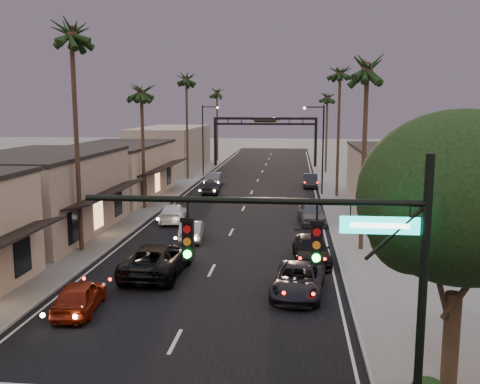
% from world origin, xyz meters
% --- Properties ---
extents(ground, '(200.00, 200.00, 0.00)m').
position_xyz_m(ground, '(0.00, 40.00, 0.00)').
color(ground, slate).
rests_on(ground, ground).
extents(road, '(14.00, 120.00, 0.02)m').
position_xyz_m(road, '(0.00, 45.00, 0.00)').
color(road, black).
rests_on(road, ground).
extents(sidewalk_left, '(5.00, 92.00, 0.12)m').
position_xyz_m(sidewalk_left, '(-9.50, 52.00, 0.06)').
color(sidewalk_left, slate).
rests_on(sidewalk_left, ground).
extents(sidewalk_right, '(5.00, 92.00, 0.12)m').
position_xyz_m(sidewalk_right, '(9.50, 52.00, 0.06)').
color(sidewalk_right, slate).
rests_on(sidewalk_right, ground).
extents(storefront_mid, '(8.00, 14.00, 5.50)m').
position_xyz_m(storefront_mid, '(-13.00, 26.00, 2.75)').
color(storefront_mid, gray).
rests_on(storefront_mid, ground).
extents(storefront_far, '(8.00, 16.00, 5.00)m').
position_xyz_m(storefront_far, '(-13.00, 42.00, 2.50)').
color(storefront_far, tan).
rests_on(storefront_far, ground).
extents(storefront_dist, '(8.00, 20.00, 6.00)m').
position_xyz_m(storefront_dist, '(-13.00, 65.00, 3.00)').
color(storefront_dist, gray).
rests_on(storefront_dist, ground).
extents(building_right, '(8.00, 18.00, 5.00)m').
position_xyz_m(building_right, '(14.00, 40.00, 2.50)').
color(building_right, gray).
rests_on(building_right, ground).
extents(traffic_signal, '(8.51, 0.22, 7.80)m').
position_xyz_m(traffic_signal, '(5.69, 4.00, 5.08)').
color(traffic_signal, black).
rests_on(traffic_signal, ground).
extents(corner_tree, '(6.20, 6.20, 8.80)m').
position_xyz_m(corner_tree, '(9.48, 7.45, 5.98)').
color(corner_tree, '#38281C').
rests_on(corner_tree, ground).
extents(arch, '(15.20, 0.40, 7.27)m').
position_xyz_m(arch, '(0.00, 70.00, 5.53)').
color(arch, black).
rests_on(arch, ground).
extents(streetlight_right, '(2.13, 0.30, 9.00)m').
position_xyz_m(streetlight_right, '(6.92, 45.00, 5.33)').
color(streetlight_right, black).
rests_on(streetlight_right, ground).
extents(streetlight_left, '(2.13, 0.30, 9.00)m').
position_xyz_m(streetlight_left, '(-6.92, 58.00, 5.33)').
color(streetlight_left, black).
rests_on(streetlight_left, ground).
extents(palm_lb, '(3.20, 3.20, 15.20)m').
position_xyz_m(palm_lb, '(-8.60, 22.00, 13.39)').
color(palm_lb, '#38281C').
rests_on(palm_lb, ground).
extents(palm_lc, '(3.20, 3.20, 12.20)m').
position_xyz_m(palm_lc, '(-8.60, 36.00, 10.47)').
color(palm_lc, '#38281C').
rests_on(palm_lc, ground).
extents(palm_ld, '(3.20, 3.20, 14.20)m').
position_xyz_m(palm_ld, '(-8.60, 55.00, 12.42)').
color(palm_ld, '#38281C').
rests_on(palm_ld, ground).
extents(palm_ra, '(3.20, 3.20, 13.20)m').
position_xyz_m(palm_ra, '(8.60, 24.00, 11.44)').
color(palm_ra, '#38281C').
rests_on(palm_ra, ground).
extents(palm_rb, '(3.20, 3.20, 14.20)m').
position_xyz_m(palm_rb, '(8.60, 44.00, 12.42)').
color(palm_rb, '#38281C').
rests_on(palm_rb, ground).
extents(palm_rc, '(3.20, 3.20, 12.20)m').
position_xyz_m(palm_rc, '(8.60, 64.00, 10.47)').
color(palm_rc, '#38281C').
rests_on(palm_rc, ground).
extents(palm_far, '(3.20, 3.20, 13.20)m').
position_xyz_m(palm_far, '(-8.30, 78.00, 11.44)').
color(palm_far, '#38281C').
rests_on(palm_far, ground).
extents(oncoming_red, '(2.10, 4.24, 1.39)m').
position_xyz_m(oncoming_red, '(-4.82, 12.57, 0.70)').
color(oncoming_red, maroon).
rests_on(oncoming_red, ground).
extents(oncoming_pickup, '(2.99, 6.22, 1.71)m').
position_xyz_m(oncoming_pickup, '(-2.76, 18.07, 0.86)').
color(oncoming_pickup, black).
rests_on(oncoming_pickup, ground).
extents(oncoming_silver, '(1.89, 4.20, 1.34)m').
position_xyz_m(oncoming_silver, '(-2.39, 25.55, 0.67)').
color(oncoming_silver, '#A1A1A6').
rests_on(oncoming_silver, ground).
extents(oncoming_white, '(2.55, 4.97, 1.38)m').
position_xyz_m(oncoming_white, '(-4.94, 31.05, 0.69)').
color(oncoming_white, white).
rests_on(oncoming_white, ground).
extents(oncoming_dgrey, '(2.17, 4.54, 1.50)m').
position_xyz_m(oncoming_dgrey, '(-4.11, 44.60, 0.75)').
color(oncoming_dgrey, black).
rests_on(oncoming_dgrey, ground).
extents(oncoming_grey_far, '(1.71, 4.72, 1.55)m').
position_xyz_m(oncoming_grey_far, '(-4.55, 50.10, 0.77)').
color(oncoming_grey_far, '#525257').
rests_on(oncoming_grey_far, ground).
extents(curbside_near, '(2.83, 5.24, 1.40)m').
position_xyz_m(curbside_near, '(4.69, 15.73, 0.70)').
color(curbside_near, black).
rests_on(curbside_near, ground).
extents(curbside_black, '(2.34, 5.08, 1.44)m').
position_xyz_m(curbside_black, '(5.46, 21.23, 0.72)').
color(curbside_black, black).
rests_on(curbside_black, ground).
extents(curbside_grey, '(2.30, 4.87, 1.61)m').
position_xyz_m(curbside_grey, '(5.78, 31.53, 0.81)').
color(curbside_grey, '#55565B').
rests_on(curbside_grey, ground).
extents(curbside_far, '(1.59, 4.42, 1.45)m').
position_xyz_m(curbside_far, '(6.18, 50.21, 0.72)').
color(curbside_far, black).
rests_on(curbside_far, ground).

